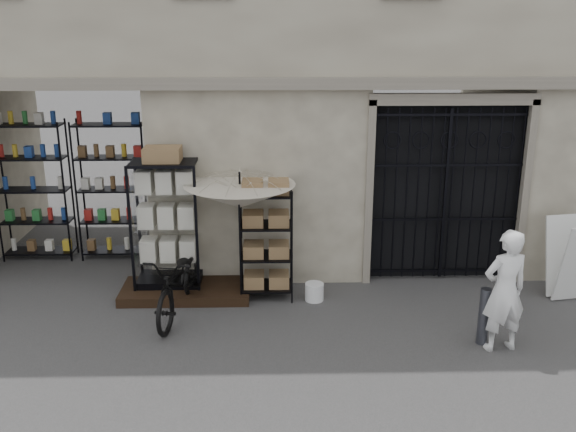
{
  "coord_description": "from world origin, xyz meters",
  "views": [
    {
      "loc": [
        -1.02,
        -7.74,
        4.24
      ],
      "look_at": [
        -0.8,
        1.4,
        1.35
      ],
      "focal_mm": 40.0,
      "sensor_mm": 36.0,
      "label": 1
    }
  ],
  "objects_px": {
    "steel_bollard": "(484,316)",
    "shopkeeper": "(498,348)",
    "bicycle": "(181,314)",
    "wire_rack": "(266,244)",
    "market_umbrella": "(240,190)",
    "white_bucket": "(314,292)",
    "display_cabinet": "(167,230)",
    "easel_sign": "(571,259)"
  },
  "relations": [
    {
      "from": "easel_sign",
      "to": "white_bucket",
      "type": "bearing_deg",
      "value": 169.67
    },
    {
      "from": "bicycle",
      "to": "wire_rack",
      "type": "bearing_deg",
      "value": 35.8
    },
    {
      "from": "wire_rack",
      "to": "market_umbrella",
      "type": "bearing_deg",
      "value": 176.62
    },
    {
      "from": "shopkeeper",
      "to": "steel_bollard",
      "type": "bearing_deg",
      "value": -51.2
    },
    {
      "from": "wire_rack",
      "to": "steel_bollard",
      "type": "relative_size",
      "value": 2.24
    },
    {
      "from": "display_cabinet",
      "to": "wire_rack",
      "type": "xyz_separation_m",
      "value": [
        1.54,
        -0.2,
        -0.17
      ]
    },
    {
      "from": "bicycle",
      "to": "shopkeeper",
      "type": "distance_m",
      "value": 4.49
    },
    {
      "from": "shopkeeper",
      "to": "easel_sign",
      "type": "bearing_deg",
      "value": -147.79
    },
    {
      "from": "wire_rack",
      "to": "steel_bollard",
      "type": "xyz_separation_m",
      "value": [
        2.9,
        -1.6,
        -0.47
      ]
    },
    {
      "from": "market_umbrella",
      "to": "bicycle",
      "type": "distance_m",
      "value": 2.04
    },
    {
      "from": "bicycle",
      "to": "steel_bollard",
      "type": "relative_size",
      "value": 2.43
    },
    {
      "from": "display_cabinet",
      "to": "white_bucket",
      "type": "relative_size",
      "value": 7.45
    },
    {
      "from": "market_umbrella",
      "to": "steel_bollard",
      "type": "relative_size",
      "value": 3.01
    },
    {
      "from": "steel_bollard",
      "to": "shopkeeper",
      "type": "relative_size",
      "value": 0.48
    },
    {
      "from": "wire_rack",
      "to": "white_bucket",
      "type": "relative_size",
      "value": 6.19
    },
    {
      "from": "display_cabinet",
      "to": "easel_sign",
      "type": "xyz_separation_m",
      "value": [
        6.21,
        -0.4,
        -0.39
      ]
    },
    {
      "from": "white_bucket",
      "to": "steel_bollard",
      "type": "bearing_deg",
      "value": -33.17
    },
    {
      "from": "market_umbrella",
      "to": "white_bucket",
      "type": "height_order",
      "value": "market_umbrella"
    },
    {
      "from": "easel_sign",
      "to": "wire_rack",
      "type": "bearing_deg",
      "value": 167.51
    },
    {
      "from": "steel_bollard",
      "to": "white_bucket",
      "type": "bearing_deg",
      "value": 146.83
    },
    {
      "from": "wire_rack",
      "to": "steel_bollard",
      "type": "height_order",
      "value": "wire_rack"
    },
    {
      "from": "steel_bollard",
      "to": "display_cabinet",
      "type": "bearing_deg",
      "value": 158.03
    },
    {
      "from": "white_bucket",
      "to": "shopkeeper",
      "type": "distance_m",
      "value": 2.83
    },
    {
      "from": "steel_bollard",
      "to": "shopkeeper",
      "type": "bearing_deg",
      "value": -39.26
    },
    {
      "from": "wire_rack",
      "to": "white_bucket",
      "type": "xyz_separation_m",
      "value": [
        0.74,
        -0.18,
        -0.73
      ]
    },
    {
      "from": "wire_rack",
      "to": "market_umbrella",
      "type": "relative_size",
      "value": 0.74
    },
    {
      "from": "bicycle",
      "to": "steel_bollard",
      "type": "distance_m",
      "value": 4.29
    },
    {
      "from": "display_cabinet",
      "to": "bicycle",
      "type": "height_order",
      "value": "display_cabinet"
    },
    {
      "from": "bicycle",
      "to": "shopkeeper",
      "type": "bearing_deg",
      "value": -5.23
    },
    {
      "from": "display_cabinet",
      "to": "white_bucket",
      "type": "height_order",
      "value": "display_cabinet"
    },
    {
      "from": "bicycle",
      "to": "white_bucket",
      "type": "bearing_deg",
      "value": 21.86
    },
    {
      "from": "steel_bollard",
      "to": "shopkeeper",
      "type": "height_order",
      "value": "steel_bollard"
    },
    {
      "from": "display_cabinet",
      "to": "wire_rack",
      "type": "bearing_deg",
      "value": -10.09
    },
    {
      "from": "easel_sign",
      "to": "bicycle",
      "type": "bearing_deg",
      "value": 174.13
    },
    {
      "from": "bicycle",
      "to": "market_umbrella",
      "type": "bearing_deg",
      "value": 47.02
    },
    {
      "from": "wire_rack",
      "to": "shopkeeper",
      "type": "distance_m",
      "value": 3.65
    },
    {
      "from": "market_umbrella",
      "to": "easel_sign",
      "type": "relative_size",
      "value": 1.91
    },
    {
      "from": "wire_rack",
      "to": "white_bucket",
      "type": "height_order",
      "value": "wire_rack"
    },
    {
      "from": "white_bucket",
      "to": "steel_bollard",
      "type": "relative_size",
      "value": 0.36
    },
    {
      "from": "market_umbrella",
      "to": "display_cabinet",
      "type": "bearing_deg",
      "value": 172.57
    },
    {
      "from": "wire_rack",
      "to": "steel_bollard",
      "type": "bearing_deg",
      "value": -25.57
    },
    {
      "from": "market_umbrella",
      "to": "bicycle",
      "type": "bearing_deg",
      "value": -142.14
    }
  ]
}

